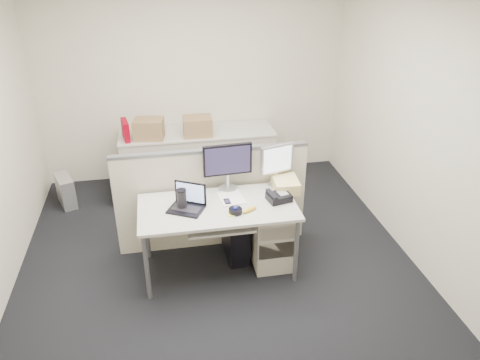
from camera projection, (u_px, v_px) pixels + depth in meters
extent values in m
cube|color=black|center=(219.00, 268.00, 4.78)|extent=(4.00, 4.50, 0.01)
cube|color=beige|center=(193.00, 79.00, 6.12)|extent=(4.00, 0.02, 2.70)
cube|color=beige|center=(282.00, 333.00, 2.19)|extent=(4.00, 0.02, 2.70)
cube|color=beige|center=(423.00, 131.00, 4.48)|extent=(0.02, 4.50, 2.70)
cube|color=beige|center=(218.00, 207.00, 4.45)|extent=(1.50, 0.75, 0.03)
cylinder|color=slate|center=(147.00, 268.00, 4.22)|extent=(0.04, 0.04, 0.70)
cylinder|color=slate|center=(146.00, 228.00, 4.78)|extent=(0.04, 0.04, 0.70)
cylinder|color=slate|center=(296.00, 251.00, 4.44)|extent=(0.04, 0.04, 0.70)
cylinder|color=slate|center=(279.00, 215.00, 5.01)|extent=(0.04, 0.04, 0.70)
cube|color=beige|center=(221.00, 226.00, 4.33)|extent=(0.62, 0.32, 0.02)
cube|color=#B1A898|center=(271.00, 233.00, 4.76)|extent=(0.40, 0.55, 0.65)
cube|color=beige|center=(212.00, 200.00, 4.91)|extent=(2.00, 0.06, 1.10)
cube|color=#B1A898|center=(198.00, 158.00, 6.29)|extent=(2.00, 0.60, 0.72)
cube|color=black|center=(228.00, 167.00, 4.63)|extent=(0.50, 0.22, 0.49)
cube|color=#B7B7BC|center=(276.00, 166.00, 4.72)|extent=(0.39, 0.27, 0.44)
cube|color=black|center=(186.00, 199.00, 4.32)|extent=(0.39, 0.36, 0.24)
cylinder|color=black|center=(235.00, 211.00, 4.31)|extent=(0.16, 0.16, 0.05)
cube|color=black|center=(279.00, 197.00, 4.52)|extent=(0.25, 0.22, 0.07)
cube|color=white|center=(231.00, 198.00, 4.56)|extent=(0.26, 0.32, 0.01)
cube|color=#FDFF4D|center=(231.00, 214.00, 4.30)|extent=(0.08, 0.08, 0.01)
cylinder|color=black|center=(182.00, 200.00, 4.36)|extent=(0.10, 0.10, 0.19)
ellipsoid|color=yellow|center=(250.00, 210.00, 4.34)|extent=(0.16, 0.12, 0.04)
cube|color=black|center=(227.00, 202.00, 4.50)|extent=(0.06, 0.11, 0.01)
cube|color=#DBCF81|center=(286.00, 184.00, 4.70)|extent=(0.26, 0.33, 0.12)
cube|color=black|center=(215.00, 222.00, 4.35)|extent=(0.49, 0.19, 0.03)
cube|color=black|center=(235.00, 236.00, 4.88)|extent=(0.23, 0.51, 0.46)
cube|color=black|center=(119.00, 186.00, 5.94)|extent=(0.18, 0.43, 0.40)
cube|color=#B7B7BC|center=(66.00, 191.00, 5.84)|extent=(0.29, 0.44, 0.38)
cube|color=#956844|center=(149.00, 130.00, 5.86)|extent=(0.40, 0.33, 0.27)
cube|color=#956844|center=(198.00, 127.00, 5.96)|extent=(0.37, 0.29, 0.26)
cube|color=maroon|center=(126.00, 131.00, 5.83)|extent=(0.12, 0.29, 0.27)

